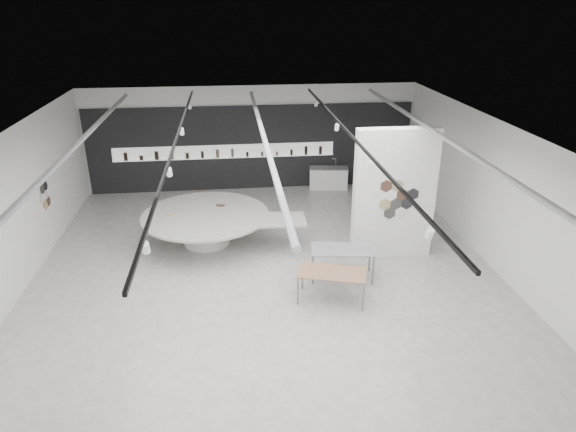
{
  "coord_description": "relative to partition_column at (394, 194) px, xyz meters",
  "views": [
    {
      "loc": [
        -0.8,
        -11.4,
        6.65
      ],
      "look_at": [
        0.66,
        1.2,
        1.23
      ],
      "focal_mm": 32.0,
      "sensor_mm": 36.0,
      "label": 1
    }
  ],
  "objects": [
    {
      "name": "display_island",
      "position": [
        -5.02,
        1.32,
        -1.19
      ],
      "size": [
        4.74,
        3.82,
        0.93
      ],
      "rotation": [
        0.0,
        0.0,
        -0.05
      ],
      "color": "white",
      "rests_on": "ground"
    },
    {
      "name": "back_wall_display",
      "position": [
        -3.58,
        5.94,
        -0.26
      ],
      "size": [
        11.8,
        0.27,
        3.1
      ],
      "color": "black",
      "rests_on": "ground"
    },
    {
      "name": "kitchen_counter",
      "position": [
        -0.69,
        5.54,
        -1.39
      ],
      "size": [
        1.5,
        0.75,
        1.13
      ],
      "rotation": [
        0.0,
        0.0,
        -0.14
      ],
      "color": "white",
      "rests_on": "ground"
    },
    {
      "name": "room",
      "position": [
        -3.59,
        -1.0,
        0.27
      ],
      "size": [
        12.02,
        14.02,
        3.82
      ],
      "color": "#BBB7B1",
      "rests_on": "ground"
    },
    {
      "name": "partition_column",
      "position": [
        0.0,
        0.0,
        0.0
      ],
      "size": [
        2.2,
        0.38,
        3.6
      ],
      "color": "white",
      "rests_on": "ground"
    },
    {
      "name": "sample_table_wood",
      "position": [
        -2.06,
        -2.1,
        -1.11
      ],
      "size": [
        1.75,
        1.21,
        0.74
      ],
      "rotation": [
        0.0,
        0.0,
        -0.29
      ],
      "color": "#90664A",
      "rests_on": "ground"
    },
    {
      "name": "sample_table_stone",
      "position": [
        -1.6,
        -1.08,
        -1.06
      ],
      "size": [
        1.68,
        1.01,
        0.81
      ],
      "rotation": [
        0.0,
        0.0,
        -0.14
      ],
      "color": "gray",
      "rests_on": "ground"
    }
  ]
}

